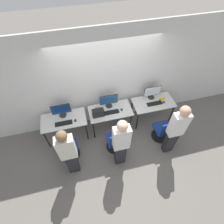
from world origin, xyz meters
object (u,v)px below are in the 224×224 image
keyboard_right (155,104)px  person_right (176,129)px  mouse_left (75,120)px  mouse_center (122,110)px  keyboard_center (111,112)px  person_left (68,152)px  person_center (121,143)px  monitor_right (152,92)px  monitor_left (61,110)px  keyboard_left (64,123)px  handbag (98,113)px  office_chair_right (163,131)px  monitor_center (109,101)px  office_chair_center (116,142)px  office_chair_left (69,150)px  mouse_right (164,102)px

keyboard_right → person_right: size_ratio=0.25×
mouse_left → mouse_center: same height
keyboard_center → mouse_center: (0.30, 0.02, 0.01)m
mouse_center → person_right: (0.99, -1.02, 0.18)m
person_left → person_center: 1.14m
monitor_right → monitor_left: bearing=-178.9°
keyboard_left → keyboard_center: same height
keyboard_center → handbag: (-0.34, -0.02, 0.11)m
office_chair_right → person_right: (0.00, -0.37, 0.60)m
monitor_center → monitor_right: same height
monitor_left → handbag: 0.92m
person_left → office_chair_right: 2.54m
monitor_left → person_center: size_ratio=0.28×
mouse_left → keyboard_center: 0.94m
mouse_center → office_chair_right: size_ratio=0.10×
person_left → person_right: size_ratio=0.97×
keyboard_right → person_left: bearing=-158.0°
office_chair_center → office_chair_right: (1.31, 0.01, 0.00)m
office_chair_center → keyboard_left: bearing=153.4°
monitor_right → office_chair_right: (0.06, -0.90, -0.62)m
keyboard_center → person_center: person_center is taller
office_chair_left → person_right: 2.62m
mouse_left → person_right: size_ratio=0.05×
mouse_left → handbag: handbag is taller
keyboard_center → mouse_left: bearing=-177.5°
handbag → keyboard_left: bearing=-177.5°
monitor_center → mouse_left: bearing=-163.3°
office_chair_center → keyboard_right: size_ratio=2.02×
mouse_center → office_chair_center: 0.86m
office_chair_right → monitor_center: bearing=145.6°
person_right → handbag: bearing=148.7°
office_chair_right → handbag: size_ratio=2.87×
monitor_center → person_center: size_ratio=0.28×
mouse_left → office_chair_left: (-0.29, -0.55, -0.42)m
monitor_center → person_right: bearing=-44.0°
keyboard_right → office_chair_right: size_ratio=0.49×
handbag → office_chair_center: bearing=-64.0°
mouse_center → mouse_right: bearing=-1.1°
office_chair_left → office_chair_right: same height
keyboard_right → person_center: bearing=-140.6°
person_left → keyboard_center: bearing=39.4°
office_chair_center → mouse_right: 1.71m
keyboard_right → monitor_right: bearing=90.0°
office_chair_left → keyboard_center: bearing=25.8°
keyboard_left → mouse_left: 0.29m
monitor_center → office_chair_right: monitor_center is taller
monitor_right → keyboard_right: 0.32m
office_chair_left → person_left: size_ratio=0.52×
mouse_center → keyboard_right: bearing=-0.4°
office_chair_left → office_chair_right: size_ratio=1.00×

